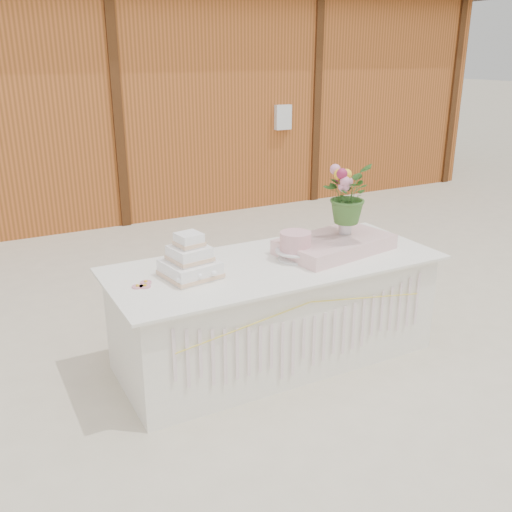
{
  "coord_description": "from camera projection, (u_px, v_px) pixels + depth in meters",
  "views": [
    {
      "loc": [
        -1.92,
        -3.3,
        2.17
      ],
      "look_at": [
        0.0,
        0.3,
        0.72
      ],
      "focal_mm": 40.0,
      "sensor_mm": 36.0,
      "label": 1
    }
  ],
  "objects": [
    {
      "name": "barn",
      "position": [
        81.0,
        88.0,
        8.74
      ],
      "size": [
        12.6,
        4.6,
        3.3
      ],
      "color": "#AE5624",
      "rests_on": "ground"
    },
    {
      "name": "loose_flowers",
      "position": [
        145.0,
        281.0,
        3.7
      ],
      "size": [
        0.25,
        0.39,
        0.02
      ],
      "primitive_type": null,
      "rotation": [
        0.0,
        0.0,
        -0.29
      ],
      "color": "#CD7D90",
      "rests_on": "cake_table"
    },
    {
      "name": "ground",
      "position": [
        275.0,
        357.0,
        4.32
      ],
      "size": [
        80.0,
        80.0,
        0.0
      ],
      "primitive_type": "plane",
      "color": "beige",
      "rests_on": "ground"
    },
    {
      "name": "satin_runner",
      "position": [
        335.0,
        244.0,
        4.27
      ],
      "size": [
        0.92,
        0.62,
        0.11
      ],
      "primitive_type": "cube",
      "rotation": [
        0.0,
        0.0,
        0.17
      ],
      "color": "beige",
      "rests_on": "cake_table"
    },
    {
      "name": "wedding_cake",
      "position": [
        190.0,
        262.0,
        3.76
      ],
      "size": [
        0.39,
        0.39,
        0.3
      ],
      "rotation": [
        0.0,
        0.0,
        0.16
      ],
      "color": "white",
      "rests_on": "cake_table"
    },
    {
      "name": "pink_cake_stand",
      "position": [
        295.0,
        244.0,
        4.07
      ],
      "size": [
        0.29,
        0.29,
        0.21
      ],
      "color": "white",
      "rests_on": "cake_table"
    },
    {
      "name": "flower_vase",
      "position": [
        345.0,
        225.0,
        4.33
      ],
      "size": [
        0.1,
        0.1,
        0.13
      ],
      "primitive_type": "cylinder",
      "color": "silver",
      "rests_on": "satin_runner"
    },
    {
      "name": "cake_table",
      "position": [
        276.0,
        311.0,
        4.19
      ],
      "size": [
        2.4,
        1.0,
        0.77
      ],
      "color": "white",
      "rests_on": "ground"
    },
    {
      "name": "bouquet",
      "position": [
        347.0,
        188.0,
        4.24
      ],
      "size": [
        0.52,
        0.51,
        0.43
      ],
      "primitive_type": "imported",
      "rotation": [
        0.0,
        0.0,
        0.76
      ],
      "color": "#3B6829",
      "rests_on": "flower_vase"
    }
  ]
}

